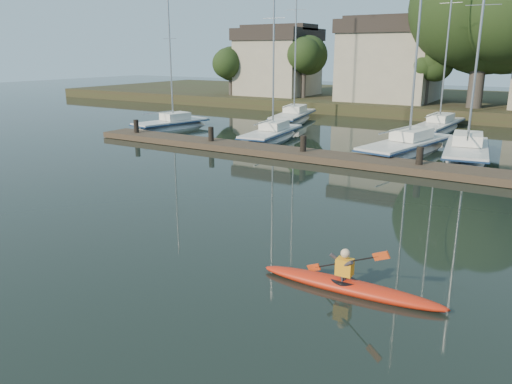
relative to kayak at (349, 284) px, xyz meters
The scene contains 10 objects.
ground 4.81m from the kayak, 168.24° to the right, with size 160.00×160.00×0.00m, color black.
kayak is the anchor object (origin of this frame).
dock 13.84m from the kayak, 109.86° to the left, with size 34.00×2.00×1.80m.
sailboat_0 27.11m from the kayak, 139.73° to the left, with size 3.33×7.21×11.03m.
sailboat_1 21.20m from the kayak, 124.90° to the left, with size 2.85×7.98×12.76m.
sailboat_2 17.96m from the kayak, 101.36° to the left, with size 3.95×9.55×15.41m.
sailboat_3 17.74m from the kayak, 91.38° to the left, with size 3.33×8.47×13.29m.
sailboat_5 30.12m from the kayak, 120.08° to the left, with size 3.85×9.12×14.71m.
sailboat_6 27.12m from the kayak, 98.19° to the left, with size 2.52×9.36×14.71m.
shore 39.55m from the kayak, 94.50° to the left, with size 90.00×25.25×12.75m.
Camera 1 is at (8.45, -9.23, 5.42)m, focal length 35.00 mm.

